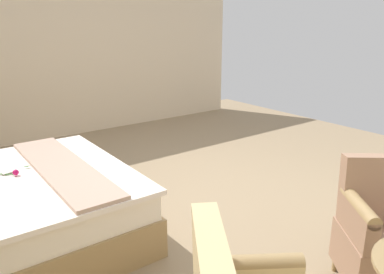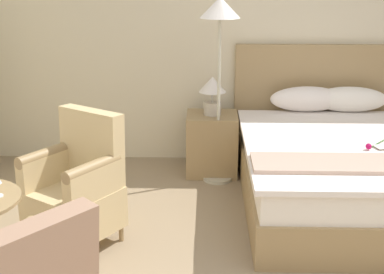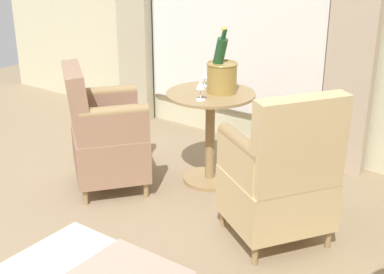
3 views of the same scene
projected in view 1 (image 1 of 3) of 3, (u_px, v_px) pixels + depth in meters
The scene contains 2 objects.
ground_plane at pixel (198, 202), 3.87m from camera, with size 7.92×7.92×0.00m, color #957E60.
wall_far_side at pixel (74, 50), 5.98m from camera, with size 0.12×6.19×2.74m.
Camera 1 is at (-2.77, 2.15, 1.78)m, focal length 35.00 mm.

